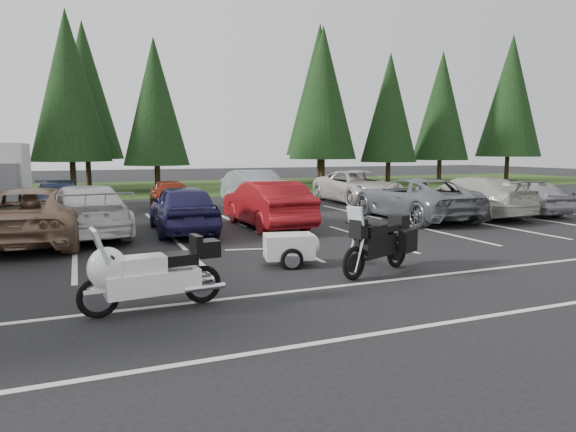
# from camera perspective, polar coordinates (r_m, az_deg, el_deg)

# --- Properties ---
(ground) EXTENTS (120.00, 120.00, 0.00)m
(ground) POSITION_cam_1_polar(r_m,az_deg,el_deg) (13.20, -0.80, -4.07)
(ground) COLOR black
(ground) RESTS_ON ground
(grass_strip) EXTENTS (80.00, 16.00, 0.01)m
(grass_strip) POSITION_cam_1_polar(r_m,az_deg,el_deg) (36.45, -14.78, 3.01)
(grass_strip) COLOR #213611
(grass_strip) RESTS_ON ground
(lake_water) EXTENTS (70.00, 50.00, 0.02)m
(lake_water) POSITION_cam_1_polar(r_m,az_deg,el_deg) (67.66, -14.91, 4.90)
(lake_water) COLOR gray
(lake_water) RESTS_ON ground
(stall_markings) EXTENTS (32.00, 16.00, 0.01)m
(stall_markings) POSITION_cam_1_polar(r_m,az_deg,el_deg) (15.05, -3.60, -2.65)
(stall_markings) COLOR silver
(stall_markings) RESTS_ON ground
(conifer_4) EXTENTS (4.80, 4.80, 11.17)m
(conifer_4) POSITION_cam_1_polar(r_m,az_deg,el_deg) (35.16, -23.22, 13.17)
(conifer_4) COLOR #332316
(conifer_4) RESTS_ON ground
(conifer_5) EXTENTS (4.14, 4.14, 9.63)m
(conifer_5) POSITION_cam_1_polar(r_m,az_deg,el_deg) (34.11, -14.55, 12.20)
(conifer_5) COLOR #332316
(conifer_5) RESTS_ON ground
(conifer_6) EXTENTS (4.93, 4.93, 11.48)m
(conifer_6) POSITION_cam_1_polar(r_m,az_deg,el_deg) (38.24, 3.91, 13.49)
(conifer_6) COLOR #332316
(conifer_6) RESTS_ON ground
(conifer_7) EXTENTS (4.27, 4.27, 9.94)m
(conifer_7) POSITION_cam_1_polar(r_m,az_deg,el_deg) (40.62, 11.22, 11.73)
(conifer_7) COLOR #332316
(conifer_7) RESTS_ON ground
(conifer_8) EXTENTS (4.53, 4.53, 10.56)m
(conifer_8) POSITION_cam_1_polar(r_m,az_deg,el_deg) (44.52, 16.69, 11.64)
(conifer_8) COLOR #332316
(conifer_8) RESTS_ON ground
(conifer_9) EXTENTS (5.19, 5.19, 12.10)m
(conifer_9) POSITION_cam_1_polar(r_m,az_deg,el_deg) (47.64, 23.50, 12.13)
(conifer_9) COLOR #332316
(conifer_9) RESTS_ON ground
(conifer_back_b) EXTENTS (4.97, 4.97, 11.58)m
(conifer_back_b) POSITION_cam_1_polar(r_m,az_deg,el_deg) (39.77, -21.67, 12.85)
(conifer_back_b) COLOR #332316
(conifer_back_b) RESTS_ON ground
(conifer_back_c) EXTENTS (5.50, 5.50, 12.81)m
(conifer_back_c) POSITION_cam_1_polar(r_m,az_deg,el_deg) (43.40, 3.54, 13.80)
(conifer_back_c) COLOR #332316
(conifer_back_c) RESTS_ON ground
(car_near_2) EXTENTS (3.09, 5.88, 1.58)m
(car_near_2) POSITION_cam_1_polar(r_m,az_deg,el_deg) (16.07, -26.37, 0.07)
(car_near_2) COLOR #8D6A51
(car_near_2) RESTS_ON ground
(car_near_3) EXTENTS (2.67, 5.61, 1.58)m
(car_near_3) POSITION_cam_1_polar(r_m,az_deg,el_deg) (16.72, -21.53, 0.57)
(car_near_3) COLOR silver
(car_near_3) RESTS_ON ground
(car_near_4) EXTENTS (2.06, 4.66, 1.56)m
(car_near_4) POSITION_cam_1_polar(r_m,az_deg,el_deg) (16.64, -11.59, 0.87)
(car_near_4) COLOR #201C47
(car_near_4) RESTS_ON ground
(car_near_5) EXTENTS (1.81, 4.88, 1.59)m
(car_near_5) POSITION_cam_1_polar(r_m,az_deg,el_deg) (17.46, -2.37, 1.37)
(car_near_5) COLOR maroon
(car_near_5) RESTS_ON ground
(car_near_6) EXTENTS (2.72, 5.74, 1.58)m
(car_near_6) POSITION_cam_1_polar(r_m,az_deg,el_deg) (20.00, 13.79, 1.91)
(car_near_6) COLOR slate
(car_near_6) RESTS_ON ground
(car_near_7) EXTENTS (2.61, 5.59, 1.58)m
(car_near_7) POSITION_cam_1_polar(r_m,az_deg,el_deg) (21.54, 19.49, 2.07)
(car_near_7) COLOR #B6B3A7
(car_near_7) RESTS_ON ground
(car_near_8) EXTENTS (2.15, 4.45, 1.46)m
(car_near_8) POSITION_cam_1_polar(r_m,az_deg,el_deg) (23.21, 24.60, 2.03)
(car_near_8) COLOR #9B9A9F
(car_near_8) RESTS_ON ground
(car_far_1) EXTENTS (2.26, 4.87, 1.38)m
(car_far_1) POSITION_cam_1_polar(r_m,az_deg,el_deg) (22.05, -24.12, 1.70)
(car_far_1) COLOR #192440
(car_far_1) RESTS_ON ground
(car_far_2) EXTENTS (1.83, 4.13, 1.38)m
(car_far_2) POSITION_cam_1_polar(r_m,az_deg,el_deg) (22.39, -12.83, 2.24)
(car_far_2) COLOR maroon
(car_far_2) RESTS_ON ground
(car_far_3) EXTENTS (2.05, 5.18, 1.68)m
(car_far_3) POSITION_cam_1_polar(r_m,az_deg,el_deg) (23.52, -3.59, 3.01)
(car_far_3) COLOR gray
(car_far_3) RESTS_ON ground
(car_far_4) EXTENTS (2.86, 5.89, 1.61)m
(car_far_4) POSITION_cam_1_polar(r_m,az_deg,el_deg) (25.48, 7.78, 3.22)
(car_far_4) COLOR beige
(car_far_4) RESTS_ON ground
(touring_motorcycle) EXTENTS (2.66, 1.06, 1.44)m
(touring_motorcycle) POSITION_cam_1_polar(r_m,az_deg,el_deg) (8.66, -14.85, -5.54)
(touring_motorcycle) COLOR white
(touring_motorcycle) RESTS_ON ground
(cargo_trailer) EXTENTS (1.74, 1.22, 0.73)m
(cargo_trailer) POSITION_cam_1_polar(r_m,az_deg,el_deg) (11.66, 0.08, -3.76)
(cargo_trailer) COLOR white
(cargo_trailer) RESTS_ON ground
(adventure_motorcycle) EXTENTS (2.65, 1.81, 1.53)m
(adventure_motorcycle) POSITION_cam_1_polar(r_m,az_deg,el_deg) (11.01, 9.84, -2.43)
(adventure_motorcycle) COLOR black
(adventure_motorcycle) RESTS_ON ground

